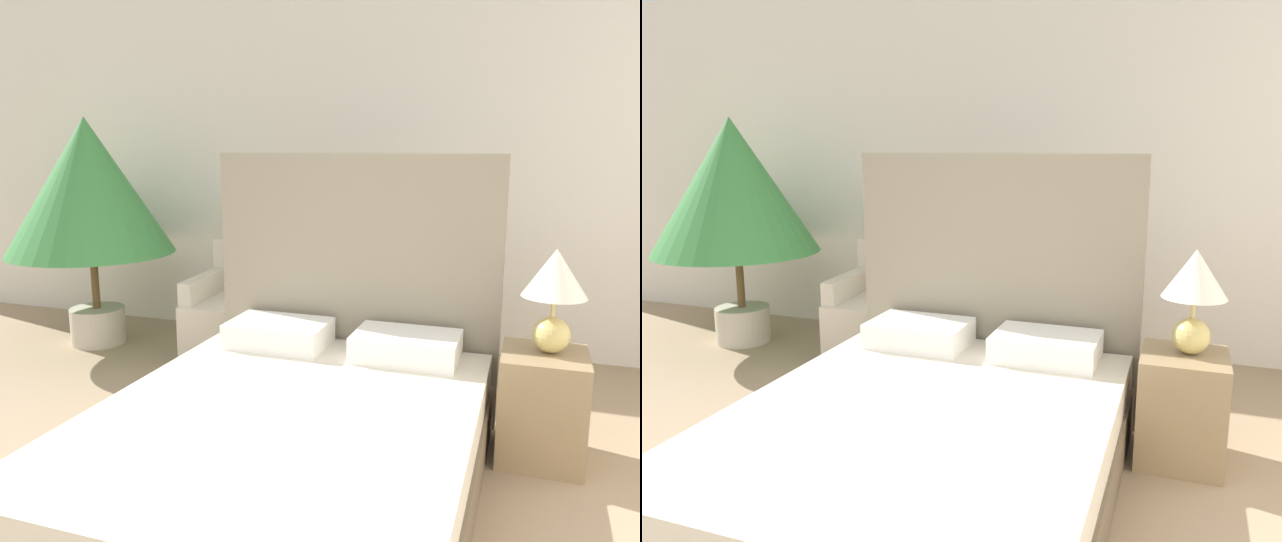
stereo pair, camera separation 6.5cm
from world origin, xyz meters
The scene contains 7 objects.
wall_back centered at (0.00, 3.60, 1.45)m, with size 10.00×0.06×2.90m.
bed centered at (0.28, 1.25, 0.28)m, with size 1.69×2.18×1.54m.
armchair_near_window_left centered at (-0.82, 2.83, 0.29)m, with size 0.64×0.74×0.86m.
armchair_near_window_right centered at (0.09, 2.83, 0.29)m, with size 0.66×0.76×0.86m.
potted_palm centered at (-2.05, 2.80, 1.24)m, with size 1.30×1.30×1.81m.
nightstand centered at (1.36, 1.93, 0.28)m, with size 0.42×0.44×0.56m.
table_lamp centered at (1.38, 1.96, 0.90)m, with size 0.31×0.31×0.53m.
Camera 1 is at (1.27, -1.24, 1.57)m, focal length 35.00 mm.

